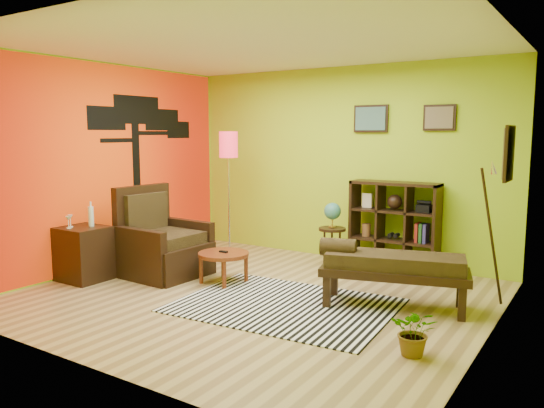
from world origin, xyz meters
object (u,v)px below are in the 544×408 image
Objects in this scene: floor_lamp at (229,156)px; cube_shelf at (395,226)px; armchair at (162,248)px; bench at (390,265)px; potted_plant at (415,337)px; side_cabinet at (84,253)px; globe_table at (332,219)px; coffee_table at (224,257)px.

floor_lamp reaches higher than cube_shelf.
armchair is 3.15m from cube_shelf.
bench is at bearing 6.74° from armchair.
bench is at bearing -17.59° from floor_lamp.
bench is 3.88× the size of potted_plant.
side_cabinet reaches higher than bench.
floor_lamp is (0.79, 1.99, 1.17)m from side_cabinet.
cube_shelf is (3.11, 2.65, 0.25)m from side_cabinet.
armchair is at bearing -173.26° from bench.
globe_table reaches higher than bench.
globe_table is at bearing 129.93° from potted_plant.
coffee_table is 1.82m from floor_lamp.
globe_table reaches higher than coffee_table.
armchair is 1.16× the size of side_cabinet.
coffee_table is at bearing 7.25° from armchair.
floor_lamp is at bearing -164.06° from cube_shelf.
armchair is 0.97m from side_cabinet.
side_cabinet reaches higher than globe_table.
globe_table is at bearing 137.12° from bench.
side_cabinet is (-1.57, -0.86, 0.01)m from coffee_table.
bench is at bearing 6.50° from coffee_table.
cube_shelf is 2.92m from potted_plant.
floor_lamp is 4.22m from potted_plant.
potted_plant is (4.26, 0.00, -0.18)m from side_cabinet.
coffee_table is 1.49× the size of potted_plant.
floor_lamp is 1.15× the size of bench.
globe_table is (0.79, 1.42, 0.35)m from coffee_table.
coffee_table is 0.39× the size of bench.
coffee_table reaches higher than potted_plant.
floor_lamp reaches higher than armchair.
armchair is at bearing 168.54° from potted_plant.
side_cabinet is 4.10m from cube_shelf.
side_cabinet is at bearing -130.64° from armchair.
floor_lamp is at bearing -169.69° from globe_table.
globe_table is 0.85m from cube_shelf.
cube_shelf reaches higher than coffee_table.
coffee_table is at bearing -119.01° from globe_table.
potted_plant is at bearing -11.46° from armchair.
bench is (3.63, 1.09, 0.11)m from side_cabinet.
bench reaches higher than coffee_table.
armchair is at bearing 49.36° from side_cabinet.
floor_lamp is at bearing 124.36° from coffee_table.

